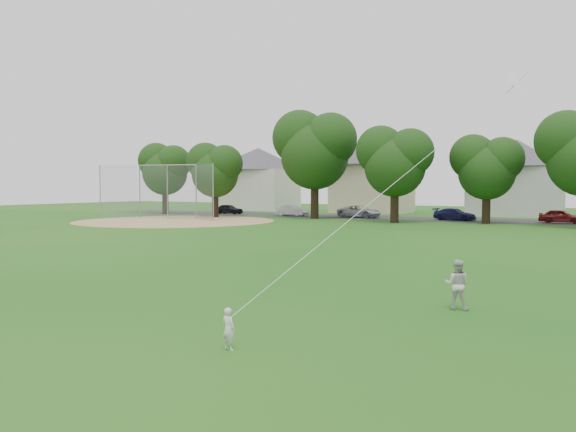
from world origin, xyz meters
The scene contains 9 objects.
ground centered at (0.00, 0.00, 0.00)m, with size 160.00×160.00×0.00m, color #125012.
street centered at (0.00, 42.00, 0.01)m, with size 90.00×7.00×0.01m, color #2D2D30.
dirt_infield centered at (-26.00, 28.00, 0.01)m, with size 18.00×18.00×0.02m, color #9E7F51.
toddler centered at (1.24, -2.92, 0.41)m, with size 0.30×0.20×0.82m, color silver.
older_boy centered at (4.31, 2.79, 0.64)m, with size 0.62×0.48×1.27m, color beige.
kite centered at (3.10, 2.91, 3.60)m, with size 2.32×6.38×13.64m.
baseball_backstop centered at (-29.14, 30.14, 2.61)m, with size 11.74×3.85×5.22m.
parked_cars centered at (-1.89, 41.00, 0.60)m, with size 53.86×2.59×1.23m.
house_row centered at (-1.40, 52.00, 5.04)m, with size 76.49×14.06×10.46m.
Camera 1 is at (7.30, -11.64, 3.11)m, focal length 35.00 mm.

